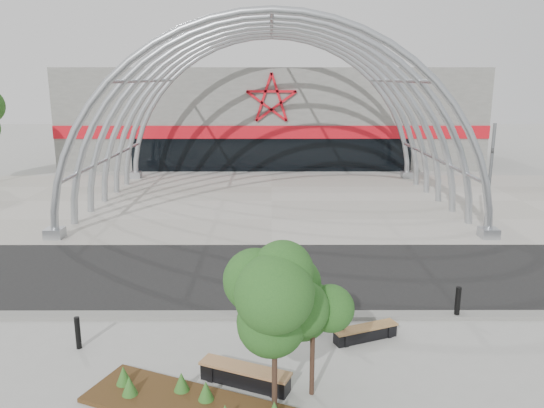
{
  "coord_description": "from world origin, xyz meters",
  "views": [
    {
      "loc": [
        -0.04,
        -15.4,
        7.24
      ],
      "look_at": [
        0.0,
        4.0,
        2.6
      ],
      "focal_mm": 35.0,
      "sensor_mm": 36.0,
      "label": 1
    }
  ],
  "objects_px": {
    "bench_0": "(245,376)",
    "bollard_2": "(321,309)",
    "signal_pole": "(490,178)",
    "street_tree_1": "(313,300)",
    "bench_1": "(365,333)",
    "street_tree_0": "(275,298)"
  },
  "relations": [
    {
      "from": "street_tree_1",
      "to": "bollard_2",
      "type": "bearing_deg",
      "value": 81.02
    },
    {
      "from": "signal_pole",
      "to": "bench_0",
      "type": "distance_m",
      "value": 16.61
    },
    {
      "from": "signal_pole",
      "to": "bench_0",
      "type": "xyz_separation_m",
      "value": [
        -10.69,
        -12.46,
        -2.51
      ]
    },
    {
      "from": "street_tree_0",
      "to": "bench_0",
      "type": "bearing_deg",
      "value": 124.07
    },
    {
      "from": "signal_pole",
      "to": "street_tree_1",
      "type": "bearing_deg",
      "value": -125.36
    },
    {
      "from": "signal_pole",
      "to": "bollard_2",
      "type": "distance_m",
      "value": 12.92
    },
    {
      "from": "street_tree_1",
      "to": "bench_1",
      "type": "xyz_separation_m",
      "value": [
        1.72,
        2.65,
        -2.18
      ]
    },
    {
      "from": "street_tree_0",
      "to": "bench_0",
      "type": "height_order",
      "value": "street_tree_0"
    },
    {
      "from": "street_tree_0",
      "to": "bench_1",
      "type": "bearing_deg",
      "value": 52.08
    },
    {
      "from": "street_tree_0",
      "to": "bollard_2",
      "type": "distance_m",
      "value": 4.83
    },
    {
      "from": "street_tree_1",
      "to": "bollard_2",
      "type": "height_order",
      "value": "street_tree_1"
    },
    {
      "from": "street_tree_0",
      "to": "street_tree_1",
      "type": "distance_m",
      "value": 1.16
    },
    {
      "from": "signal_pole",
      "to": "bench_1",
      "type": "relative_size",
      "value": 2.7
    },
    {
      "from": "signal_pole",
      "to": "bollard_2",
      "type": "bearing_deg",
      "value": -132.29
    },
    {
      "from": "bench_0",
      "to": "bench_1",
      "type": "xyz_separation_m",
      "value": [
        3.3,
        2.28,
        -0.04
      ]
    },
    {
      "from": "street_tree_1",
      "to": "bench_0",
      "type": "distance_m",
      "value": 2.69
    },
    {
      "from": "street_tree_0",
      "to": "street_tree_1",
      "type": "relative_size",
      "value": 1.14
    },
    {
      "from": "signal_pole",
      "to": "bench_1",
      "type": "distance_m",
      "value": 12.83
    },
    {
      "from": "bench_0",
      "to": "bollard_2",
      "type": "distance_m",
      "value": 3.73
    },
    {
      "from": "bollard_2",
      "to": "street_tree_0",
      "type": "bearing_deg",
      "value": -109.07
    },
    {
      "from": "street_tree_1",
      "to": "bench_0",
      "type": "height_order",
      "value": "street_tree_1"
    },
    {
      "from": "street_tree_1",
      "to": "bench_0",
      "type": "bearing_deg",
      "value": 166.88
    }
  ]
}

